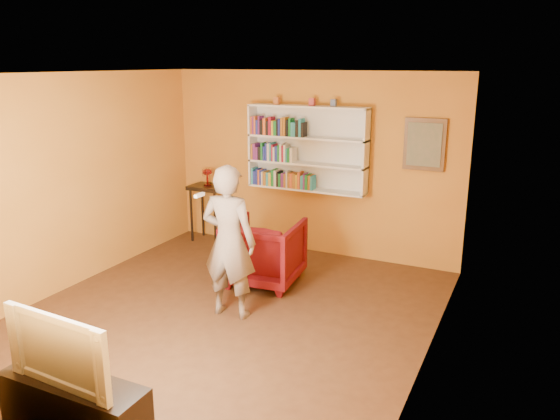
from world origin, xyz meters
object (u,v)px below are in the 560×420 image
object	(u,v)px
bookshelf	(309,148)
person	(229,242)
console_table	(208,195)
ruby_lustre	(207,173)
tv_cabinet	(75,406)
television	(68,346)
armchair	(264,252)

from	to	relation	value
bookshelf	person	size ratio (longest dim) A/B	1.03
console_table	person	distance (m)	2.77
bookshelf	ruby_lustre	size ratio (longest dim) A/B	6.68
tv_cabinet	person	bearing A→B (deg)	88.99
console_table	person	size ratio (longest dim) A/B	0.52
person	tv_cabinet	world-z (taller)	person
person	ruby_lustre	bearing A→B (deg)	-56.08
ruby_lustre	television	distance (m)	4.81
armchair	person	xyz separation A→B (m)	(0.08, -1.00, 0.45)
console_table	bookshelf	bearing A→B (deg)	5.48
bookshelf	console_table	xyz separation A→B (m)	(-1.66, -0.16, -0.84)
person	tv_cabinet	bearing A→B (deg)	85.17
console_table	ruby_lustre	xyz separation A→B (m)	(-0.00, 0.00, 0.35)
ruby_lustre	armchair	xyz separation A→B (m)	(1.62, -1.19, -0.68)
armchair	television	size ratio (longest dim) A/B	0.91
console_table	ruby_lustre	size ratio (longest dim) A/B	3.38
armchair	tv_cabinet	world-z (taller)	armchair
bookshelf	console_table	bearing A→B (deg)	-174.52
bookshelf	armchair	bearing A→B (deg)	-91.97
console_table	armchair	bearing A→B (deg)	-36.26
armchair	tv_cabinet	bearing A→B (deg)	85.16
armchair	person	distance (m)	1.10
armchair	bookshelf	bearing A→B (deg)	-97.47
console_table	television	xyz separation A→B (m)	(1.66, -4.50, -0.01)
bookshelf	console_table	world-z (taller)	bookshelf
person	television	world-z (taller)	person
console_table	television	world-z (taller)	television
person	tv_cabinet	xyz separation A→B (m)	(-0.04, -2.31, -0.65)
console_table	tv_cabinet	distance (m)	4.82
television	ruby_lustre	bearing A→B (deg)	113.33
tv_cabinet	television	size ratio (longest dim) A/B	1.21
ruby_lustre	armchair	distance (m)	2.12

